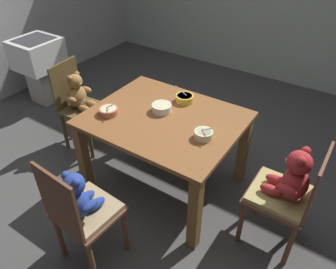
% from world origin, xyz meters
% --- Properties ---
extents(ground_plane, '(5.20, 5.20, 0.04)m').
position_xyz_m(ground_plane, '(0.00, 0.00, -0.02)').
color(ground_plane, '#444342').
extents(dining_table, '(1.15, 0.93, 0.70)m').
position_xyz_m(dining_table, '(0.00, 0.00, 0.58)').
color(dining_table, brown).
rests_on(dining_table, ground_plane).
extents(teddy_chair_near_right, '(0.40, 0.40, 0.86)m').
position_xyz_m(teddy_chair_near_right, '(1.00, -0.03, 0.54)').
color(teddy_chair_near_right, brown).
rests_on(teddy_chair_near_right, ground_plane).
extents(teddy_chair_near_front, '(0.40, 0.39, 0.88)m').
position_xyz_m(teddy_chair_near_front, '(-0.03, -0.89, 0.52)').
color(teddy_chair_near_front, brown).
rests_on(teddy_chair_near_front, ground_plane).
extents(teddy_chair_near_left, '(0.41, 0.40, 0.86)m').
position_xyz_m(teddy_chair_near_left, '(-1.01, 0.04, 0.52)').
color(teddy_chair_near_left, brown).
rests_on(teddy_chair_near_left, ground_plane).
extents(porridge_bowl_cream_near_right, '(0.14, 0.13, 0.12)m').
position_xyz_m(porridge_bowl_cream_near_right, '(0.37, -0.07, 0.73)').
color(porridge_bowl_cream_near_right, beige).
rests_on(porridge_bowl_cream_near_right, dining_table).
extents(porridge_bowl_yellow_far_center, '(0.16, 0.15, 0.13)m').
position_xyz_m(porridge_bowl_yellow_far_center, '(0.01, 0.29, 0.73)').
color(porridge_bowl_yellow_far_center, gold).
rests_on(porridge_bowl_yellow_far_center, dining_table).
extents(porridge_bowl_white_center, '(0.16, 0.16, 0.06)m').
position_xyz_m(porridge_bowl_white_center, '(-0.06, 0.06, 0.73)').
color(porridge_bowl_white_center, white).
rests_on(porridge_bowl_white_center, dining_table).
extents(porridge_bowl_terracotta_near_left, '(0.16, 0.15, 0.12)m').
position_xyz_m(porridge_bowl_terracotta_near_left, '(-0.39, -0.20, 0.73)').
color(porridge_bowl_terracotta_near_left, '#B76A4B').
rests_on(porridge_bowl_terracotta_near_left, dining_table).
extents(sink_basin, '(0.46, 0.48, 0.77)m').
position_xyz_m(sink_basin, '(-2.05, 0.42, 0.50)').
color(sink_basin, '#B7B2A8').
rests_on(sink_basin, ground_plane).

